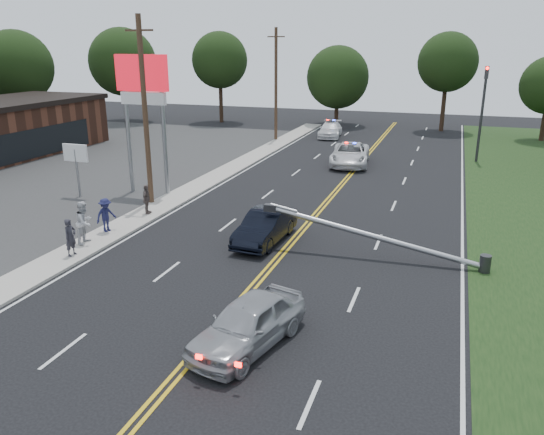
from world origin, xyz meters
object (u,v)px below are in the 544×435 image
at_px(emergency_b, 330,130).
at_px(emergency_a, 350,154).
at_px(traffic_signal, 483,106).
at_px(utility_pole_far, 276,85).
at_px(small_sign, 76,157).
at_px(bystander_b, 85,222).
at_px(bystander_c, 106,215).
at_px(utility_pole_mid, 145,112).
at_px(pylon_sign, 143,91).
at_px(bystander_a, 70,237).
at_px(fallen_streetlight, 385,239).
at_px(crashed_sedan, 265,227).
at_px(bystander_d, 147,199).
at_px(waiting_sedan, 248,323).

bearing_deg(emergency_b, emergency_a, -77.12).
xyz_separation_m(traffic_signal, utility_pole_far, (-17.50, 4.00, 0.88)).
relative_size(small_sign, bystander_b, 1.63).
relative_size(utility_pole_far, bystander_b, 5.27).
relative_size(traffic_signal, bystander_b, 3.71).
height_order(bystander_b, bystander_c, bystander_b).
bearing_deg(utility_pole_far, traffic_signal, -12.89).
bearing_deg(bystander_b, utility_pole_mid, 0.92).
height_order(pylon_sign, utility_pole_mid, utility_pole_mid).
height_order(utility_pole_mid, emergency_a, utility_pole_mid).
relative_size(pylon_sign, emergency_b, 1.63).
xyz_separation_m(utility_pole_far, bystander_a, (1.05, -30.00, -4.17)).
bearing_deg(utility_pole_far, bystander_a, -88.00).
bearing_deg(pylon_sign, traffic_signal, 40.39).
bearing_deg(fallen_streetlight, utility_pole_far, 117.24).
height_order(crashed_sedan, emergency_b, crashed_sedan).
bearing_deg(bystander_d, crashed_sedan, -117.89).
distance_m(utility_pole_far, bystander_d, 24.32).
bearing_deg(emergency_a, small_sign, -141.11).
xyz_separation_m(utility_pole_far, waiting_sedan, (10.49, -33.99, -4.34)).
bearing_deg(traffic_signal, emergency_a, -154.47).
xyz_separation_m(emergency_b, bystander_c, (-3.75, -30.53, 0.21)).
relative_size(waiting_sedan, bystander_d, 2.83).
relative_size(traffic_signal, emergency_b, 1.44).
bearing_deg(utility_pole_far, pylon_sign, -93.72).
height_order(pylon_sign, emergency_b, pylon_sign).
bearing_deg(bystander_d, small_sign, 56.69).
bearing_deg(waiting_sedan, pylon_sign, 144.47).
bearing_deg(bystander_d, fallen_streetlight, -114.03).
height_order(waiting_sedan, emergency_b, waiting_sedan).
distance_m(pylon_sign, emergency_a, 16.17).
distance_m(fallen_streetlight, emergency_b, 30.91).
bearing_deg(bystander_a, utility_pole_mid, 10.44).
xyz_separation_m(small_sign, emergency_a, (13.35, 13.72, -1.53)).
height_order(fallen_streetlight, utility_pole_far, utility_pole_far).
xyz_separation_m(small_sign, bystander_a, (5.85, -8.00, -1.42)).
height_order(pylon_sign, fallen_streetlight, pylon_sign).
bearing_deg(bystander_a, utility_pole_far, 4.98).
bearing_deg(fallen_streetlight, small_sign, 167.60).
bearing_deg(utility_pole_far, waiting_sedan, -72.85).
bearing_deg(pylon_sign, emergency_b, 76.48).
relative_size(waiting_sedan, emergency_a, 0.75).
bearing_deg(small_sign, fallen_streetlight, -12.40).
distance_m(bystander_b, bystander_c, 1.59).
relative_size(bystander_a, bystander_b, 0.83).
height_order(fallen_streetlight, emergency_b, fallen_streetlight).
relative_size(pylon_sign, waiting_sedan, 1.84).
relative_size(fallen_streetlight, bystander_a, 5.91).
bearing_deg(bystander_a, bystander_c, 11.06).
bearing_deg(fallen_streetlight, bystander_a, -162.05).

